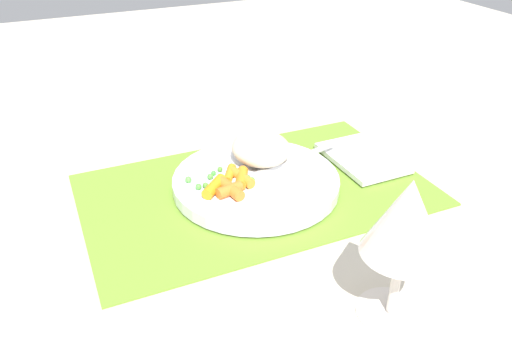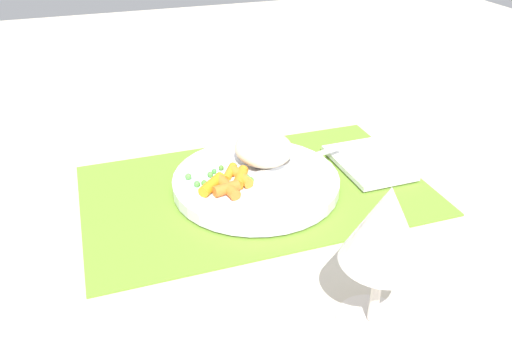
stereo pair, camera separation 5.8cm
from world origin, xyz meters
TOP-DOWN VIEW (x-y plane):
  - ground_plane at (0.00, 0.00)m, footprint 2.40×2.40m
  - placemat at (0.00, 0.00)m, footprint 0.49×0.30m
  - plate at (0.00, 0.00)m, footprint 0.24×0.24m
  - rice_mound at (-0.03, -0.04)m, footprint 0.09×0.10m
  - carrot_portion at (0.04, 0.01)m, footprint 0.08×0.08m
  - pea_scatter at (0.05, -0.00)m, footprint 0.09×0.07m
  - fork at (-0.03, -0.01)m, footprint 0.20×0.06m
  - wine_glass at (-0.03, 0.28)m, footprint 0.08×0.08m
  - napkin at (-0.19, -0.01)m, footprint 0.10×0.14m

SIDE VIEW (x-z plane):
  - ground_plane at x=0.00m, z-range 0.00..0.00m
  - placemat at x=0.00m, z-range 0.00..0.01m
  - napkin at x=-0.19m, z-range 0.01..0.01m
  - plate at x=0.00m, z-range 0.01..0.02m
  - fork at x=-0.03m, z-range 0.02..0.03m
  - pea_scatter at x=0.05m, z-range 0.02..0.03m
  - carrot_portion at x=0.04m, z-range 0.02..0.04m
  - rice_mound at x=-0.03m, z-range 0.02..0.07m
  - wine_glass at x=-0.03m, z-range 0.04..0.20m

